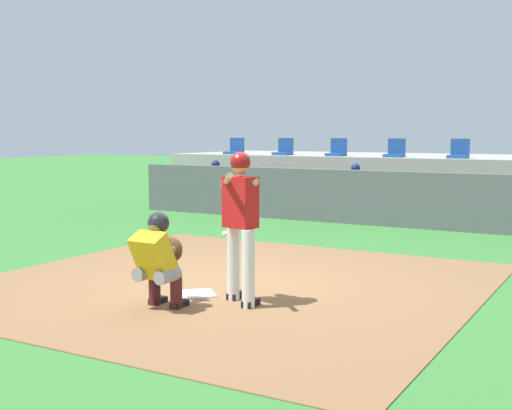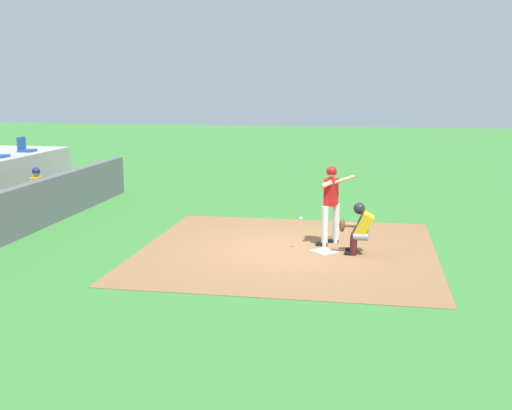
{
  "view_description": "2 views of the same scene",
  "coord_description": "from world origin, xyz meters",
  "px_view_note": "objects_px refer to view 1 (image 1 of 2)",
  "views": [
    {
      "loc": [
        4.72,
        -7.54,
        2.02
      ],
      "look_at": [
        0.0,
        0.7,
        1.0
      ],
      "focal_mm": 47.12,
      "sensor_mm": 36.0,
      "label": 1
    },
    {
      "loc": [
        -13.54,
        -1.73,
        3.65
      ],
      "look_at": [
        0.0,
        0.7,
        1.0
      ],
      "focal_mm": 45.02,
      "sensor_mm": 36.0,
      "label": 2
    }
  ],
  "objects_px": {
    "dugout_player_1": "(353,190)",
    "stadium_seat_1": "(284,150)",
    "stadium_seat_2": "(337,151)",
    "stadium_seat_3": "(395,152)",
    "stadium_seat_4": "(459,153)",
    "batter_at_plate": "(240,218)",
    "dugout_player_0": "(213,184)",
    "stadium_seat_0": "(235,150)",
    "catcher_crouched": "(159,257)",
    "home_plate": "(196,294)"
  },
  "relations": [
    {
      "from": "stadium_seat_1",
      "to": "batter_at_plate",
      "type": "bearing_deg",
      "value": -65.15
    },
    {
      "from": "stadium_seat_0",
      "to": "stadium_seat_2",
      "type": "distance_m",
      "value": 3.25
    },
    {
      "from": "batter_at_plate",
      "to": "catcher_crouched",
      "type": "xyz_separation_m",
      "value": [
        -0.69,
        -0.64,
        -0.43
      ]
    },
    {
      "from": "dugout_player_0",
      "to": "stadium_seat_2",
      "type": "xyz_separation_m",
      "value": [
        2.69,
        2.03,
        0.86
      ]
    },
    {
      "from": "stadium_seat_1",
      "to": "dugout_player_1",
      "type": "bearing_deg",
      "value": -34.91
    },
    {
      "from": "dugout_player_0",
      "to": "stadium_seat_3",
      "type": "distance_m",
      "value": 4.84
    },
    {
      "from": "dugout_player_0",
      "to": "stadium_seat_0",
      "type": "height_order",
      "value": "stadium_seat_0"
    },
    {
      "from": "catcher_crouched",
      "to": "stadium_seat_3",
      "type": "distance_m",
      "value": 10.97
    },
    {
      "from": "batter_at_plate",
      "to": "stadium_seat_2",
      "type": "relative_size",
      "value": 3.76
    },
    {
      "from": "batter_at_plate",
      "to": "dugout_player_1",
      "type": "height_order",
      "value": "batter_at_plate"
    },
    {
      "from": "dugout_player_1",
      "to": "stadium_seat_2",
      "type": "xyz_separation_m",
      "value": [
        -1.29,
        2.03,
        0.86
      ]
    },
    {
      "from": "home_plate",
      "to": "stadium_seat_1",
      "type": "relative_size",
      "value": 0.92
    },
    {
      "from": "stadium_seat_3",
      "to": "stadium_seat_4",
      "type": "height_order",
      "value": "same"
    },
    {
      "from": "stadium_seat_2",
      "to": "dugout_player_1",
      "type": "bearing_deg",
      "value": -57.61
    },
    {
      "from": "stadium_seat_3",
      "to": "batter_at_plate",
      "type": "bearing_deg",
      "value": -81.67
    },
    {
      "from": "stadium_seat_1",
      "to": "stadium_seat_2",
      "type": "distance_m",
      "value": 1.63
    },
    {
      "from": "stadium_seat_3",
      "to": "stadium_seat_4",
      "type": "distance_m",
      "value": 1.62
    },
    {
      "from": "dugout_player_0",
      "to": "stadium_seat_3",
      "type": "height_order",
      "value": "stadium_seat_3"
    },
    {
      "from": "home_plate",
      "to": "catcher_crouched",
      "type": "bearing_deg",
      "value": -90.2
    },
    {
      "from": "stadium_seat_0",
      "to": "stadium_seat_1",
      "type": "relative_size",
      "value": 1.0
    },
    {
      "from": "stadium_seat_0",
      "to": "stadium_seat_2",
      "type": "height_order",
      "value": "same"
    },
    {
      "from": "home_plate",
      "to": "stadium_seat_4",
      "type": "bearing_deg",
      "value": 85.44
    },
    {
      "from": "home_plate",
      "to": "stadium_seat_4",
      "type": "relative_size",
      "value": 0.92
    },
    {
      "from": "dugout_player_0",
      "to": "stadium_seat_4",
      "type": "relative_size",
      "value": 2.71
    },
    {
      "from": "batter_at_plate",
      "to": "dugout_player_1",
      "type": "bearing_deg",
      "value": 102.59
    },
    {
      "from": "dugout_player_1",
      "to": "stadium_seat_1",
      "type": "relative_size",
      "value": 2.71
    },
    {
      "from": "stadium_seat_1",
      "to": "catcher_crouched",
      "type": "bearing_deg",
      "value": -69.58
    },
    {
      "from": "batter_at_plate",
      "to": "stadium_seat_1",
      "type": "bearing_deg",
      "value": 114.85
    },
    {
      "from": "stadium_seat_0",
      "to": "stadium_seat_2",
      "type": "relative_size",
      "value": 1.0
    },
    {
      "from": "home_plate",
      "to": "stadium_seat_1",
      "type": "bearing_deg",
      "value": 111.76
    },
    {
      "from": "catcher_crouched",
      "to": "stadium_seat_4",
      "type": "xyz_separation_m",
      "value": [
        0.82,
        10.9,
        0.93
      ]
    },
    {
      "from": "home_plate",
      "to": "dugout_player_1",
      "type": "bearing_deg",
      "value": 98.02
    },
    {
      "from": "stadium_seat_1",
      "to": "stadium_seat_4",
      "type": "height_order",
      "value": "same"
    },
    {
      "from": "dugout_player_1",
      "to": "home_plate",
      "type": "bearing_deg",
      "value": -81.98
    },
    {
      "from": "home_plate",
      "to": "stadium_seat_3",
      "type": "bearing_deg",
      "value": 94.56
    },
    {
      "from": "catcher_crouched",
      "to": "dugout_player_1",
      "type": "distance_m",
      "value": 8.94
    },
    {
      "from": "stadium_seat_1",
      "to": "stadium_seat_3",
      "type": "bearing_deg",
      "value": 0.0
    },
    {
      "from": "home_plate",
      "to": "stadium_seat_2",
      "type": "distance_m",
      "value": 10.58
    },
    {
      "from": "catcher_crouched",
      "to": "stadium_seat_0",
      "type": "distance_m",
      "value": 12.33
    },
    {
      "from": "stadium_seat_0",
      "to": "home_plate",
      "type": "bearing_deg",
      "value": -60.81
    },
    {
      "from": "dugout_player_0",
      "to": "dugout_player_1",
      "type": "height_order",
      "value": "same"
    },
    {
      "from": "batter_at_plate",
      "to": "stadium_seat_4",
      "type": "distance_m",
      "value": 10.28
    },
    {
      "from": "batter_at_plate",
      "to": "stadium_seat_4",
      "type": "xyz_separation_m",
      "value": [
        0.12,
        10.26,
        0.5
      ]
    },
    {
      "from": "stadium_seat_3",
      "to": "dugout_player_1",
      "type": "bearing_deg",
      "value": -99.33
    },
    {
      "from": "dugout_player_1",
      "to": "stadium_seat_2",
      "type": "bearing_deg",
      "value": 122.39
    },
    {
      "from": "home_plate",
      "to": "stadium_seat_3",
      "type": "height_order",
      "value": "stadium_seat_3"
    },
    {
      "from": "batter_at_plate",
      "to": "stadium_seat_2",
      "type": "height_order",
      "value": "stadium_seat_2"
    },
    {
      "from": "dugout_player_0",
      "to": "stadium_seat_3",
      "type": "relative_size",
      "value": 2.71
    },
    {
      "from": "home_plate",
      "to": "stadium_seat_2",
      "type": "xyz_separation_m",
      "value": [
        -2.44,
        10.18,
        1.51
      ]
    },
    {
      "from": "home_plate",
      "to": "stadium_seat_3",
      "type": "xyz_separation_m",
      "value": [
        -0.81,
        10.18,
        1.51
      ]
    }
  ]
}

